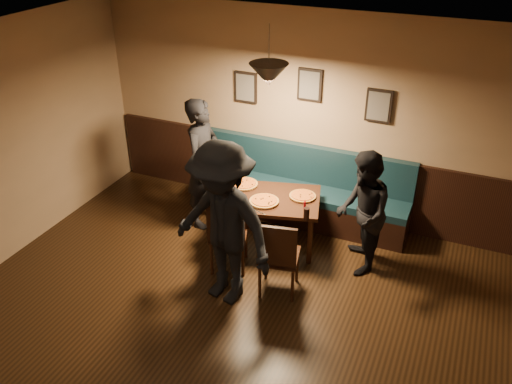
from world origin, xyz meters
TOP-DOWN VIEW (x-y plane):
  - ceiling at (0.00, 0.00)m, footprint 7.00×7.00m
  - wall_back at (0.00, 3.50)m, footprint 6.00×0.00m
  - wainscot at (0.00, 3.47)m, footprint 5.88×0.06m
  - booth_bench at (0.00, 3.20)m, footprint 3.00×0.60m
  - picture_left at (-0.90, 3.47)m, footprint 0.32×0.04m
  - picture_center at (0.00, 3.47)m, footprint 0.32×0.04m
  - picture_right at (0.90, 3.47)m, footprint 0.32×0.04m
  - pendant_lamp at (-0.16, 2.45)m, footprint 0.44×0.44m
  - dining_table at (-0.16, 2.45)m, footprint 1.46×1.14m
  - chair_near_left at (-0.40, 1.84)m, footprint 0.55×0.55m
  - chair_near_right at (0.32, 1.67)m, footprint 0.51×0.51m
  - diner_left at (-1.13, 2.62)m, footprint 0.43×0.65m
  - diner_right at (1.04, 2.44)m, footprint 0.79×0.89m
  - diner_front at (-0.20, 1.32)m, footprint 1.35×0.96m
  - pizza_a at (-0.55, 2.62)m, footprint 0.40×0.40m
  - pizza_b at (-0.14, 2.32)m, footprint 0.39×0.39m
  - pizza_c at (0.25, 2.63)m, footprint 0.34×0.34m
  - soda_glass at (0.45, 2.17)m, footprint 0.09×0.09m
  - tabasco_bottle at (0.36, 2.37)m, footprint 0.04×0.04m
  - napkin_a at (-0.72, 2.72)m, footprint 0.22×0.22m
  - napkin_b at (-0.71, 2.18)m, footprint 0.20×0.20m
  - cutlery_set at (-0.19, 2.09)m, footprint 0.17×0.07m

SIDE VIEW (x-z plane):
  - dining_table at x=-0.16m, z-range 0.00..0.69m
  - chair_near_right at x=0.32m, z-range 0.00..0.97m
  - chair_near_left at x=-0.40m, z-range 0.00..0.99m
  - wainscot at x=0.00m, z-range 0.00..1.00m
  - booth_bench at x=0.00m, z-range 0.00..1.00m
  - cutlery_set at x=-0.19m, z-range 0.69..0.70m
  - napkin_b at x=-0.71m, z-range 0.69..0.70m
  - napkin_a at x=-0.72m, z-range 0.69..0.70m
  - pizza_c at x=0.25m, z-range 0.69..0.73m
  - pizza_a at x=-0.55m, z-range 0.69..0.73m
  - pizza_b at x=-0.14m, z-range 0.69..0.73m
  - tabasco_bottle at x=0.36m, z-range 0.69..0.82m
  - diner_right at x=1.04m, z-range 0.00..1.52m
  - soda_glass at x=0.45m, z-range 0.69..0.84m
  - diner_left at x=-1.13m, z-range 0.00..1.78m
  - diner_front at x=-0.20m, z-range 0.00..1.90m
  - wall_back at x=0.00m, z-range -1.60..4.40m
  - picture_left at x=-0.90m, z-range 1.49..1.91m
  - picture_right at x=0.90m, z-range 1.49..1.91m
  - picture_center at x=0.00m, z-range 1.64..2.06m
  - pendant_lamp at x=-0.16m, z-range 2.12..2.38m
  - ceiling at x=0.00m, z-range 2.80..2.80m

